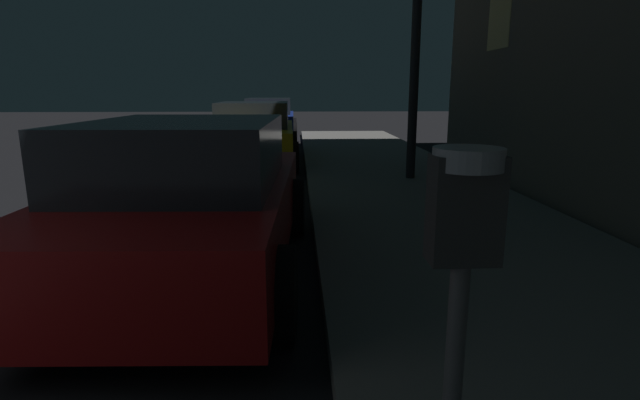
# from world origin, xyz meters

# --- Properties ---
(parking_meter) EXTENTS (0.19, 0.19, 1.38)m
(parking_meter) POSITION_xyz_m (4.27, 0.34, 1.19)
(parking_meter) COLOR #59595B
(parking_meter) RESTS_ON sidewalk
(car_red) EXTENTS (2.11, 4.09, 1.43)m
(car_red) POSITION_xyz_m (2.85, 3.40, 0.71)
(car_red) COLOR maroon
(car_red) RESTS_ON ground
(car_yellow_cab) EXTENTS (2.01, 4.32, 1.43)m
(car_yellow_cab) POSITION_xyz_m (2.85, 10.33, 0.71)
(car_yellow_cab) COLOR gold
(car_yellow_cab) RESTS_ON ground
(car_blue) EXTENTS (1.96, 4.44, 1.43)m
(car_blue) POSITION_xyz_m (2.85, 16.63, 0.71)
(car_blue) COLOR navy
(car_blue) RESTS_ON ground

